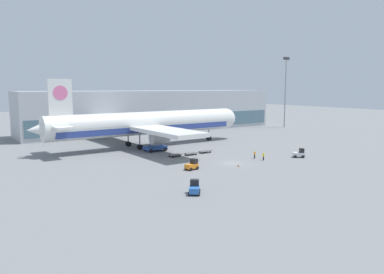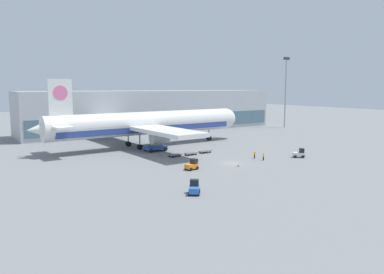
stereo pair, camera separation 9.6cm
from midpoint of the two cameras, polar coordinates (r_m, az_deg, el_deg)
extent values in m
plane|color=slate|center=(75.72, 6.26, -4.01)|extent=(400.00, 400.00, 0.00)
cube|color=#B2B7BC|center=(132.16, -5.70, 4.00)|extent=(90.00, 18.00, 14.00)
cube|color=slate|center=(124.42, -3.74, 2.35)|extent=(88.20, 0.20, 4.90)
cylinder|color=#9EA0A5|center=(146.30, 14.07, 6.38)|extent=(0.50, 0.50, 25.34)
cube|color=#333338|center=(146.67, 14.24, 11.53)|extent=(2.80, 0.50, 1.00)
cylinder|color=white|center=(96.44, -6.66, 2.14)|extent=(52.18, 7.68, 5.80)
cube|color=#2D428E|center=(96.57, -6.65, 1.37)|extent=(48.01, 7.42, 1.45)
sphere|color=white|center=(111.23, 5.18, 2.88)|extent=(5.68, 5.68, 5.68)
cone|color=white|center=(87.08, -21.84, 1.07)|extent=(6.58, 5.74, 5.51)
cube|color=white|center=(87.69, -19.41, 5.74)|extent=(5.21, 0.63, 8.00)
cylinder|color=pink|center=(87.67, -19.44, 6.37)|extent=(3.22, 0.67, 3.20)
cube|color=white|center=(87.79, -19.88, 1.59)|extent=(4.07, 13.12, 0.50)
cube|color=white|center=(95.30, -8.03, 1.62)|extent=(9.74, 48.26, 0.90)
cylinder|color=#9EA0A5|center=(86.74, -4.94, -0.12)|extent=(4.30, 2.95, 2.80)
cylinder|color=#9EA0A5|center=(104.50, -10.55, 1.09)|extent=(4.30, 2.95, 2.80)
cylinder|color=#9EA0A5|center=(107.64, 2.63, 0.90)|extent=(0.36, 0.36, 4.00)
cylinder|color=black|center=(107.89, 2.62, -0.15)|extent=(1.33, 0.95, 1.30)
cylinder|color=#9EA0A5|center=(92.09, -7.94, -0.30)|extent=(0.36, 0.36, 4.00)
cylinder|color=black|center=(92.38, -7.92, -1.53)|extent=(1.33, 0.95, 1.30)
cylinder|color=#9EA0A5|center=(97.77, -9.67, 0.12)|extent=(0.36, 0.36, 4.00)
cylinder|color=black|center=(98.04, -9.65, -1.04)|extent=(1.33, 0.95, 1.30)
cube|color=#284C99|center=(89.96, -5.60, -1.64)|extent=(5.31, 3.19, 0.70)
cube|color=#B2B2B7|center=(89.39, -5.64, 1.00)|extent=(5.04, 3.03, 0.30)
cube|color=yellow|center=(89.33, -5.64, 1.35)|extent=(5.04, 3.03, 0.08)
cube|color=#284C99|center=(89.62, -5.62, -0.21)|extent=(4.27, 0.31, 3.94)
cube|color=#284C99|center=(89.62, -5.62, -0.21)|extent=(4.27, 0.31, 3.94)
cylinder|color=black|center=(92.26, -5.01, -1.62)|extent=(0.91, 0.39, 0.90)
cylinder|color=black|center=(89.71, -4.04, -1.87)|extent=(0.91, 0.39, 0.90)
cylinder|color=black|center=(90.38, -7.15, -1.84)|extent=(0.91, 0.39, 0.90)
cylinder|color=black|center=(87.78, -6.22, -2.11)|extent=(0.91, 0.39, 0.90)
cube|color=#2D66B7|center=(53.79, 0.37, -8.01)|extent=(2.51, 2.68, 0.80)
cube|color=black|center=(54.19, 0.41, -6.96)|extent=(1.53, 1.47, 0.90)
cube|color=black|center=(55.05, 0.45, -7.94)|extent=(1.10, 0.89, 0.24)
cylinder|color=black|center=(54.71, -0.32, -8.17)|extent=(0.55, 0.62, 0.60)
cylinder|color=black|center=(54.63, 1.16, -8.20)|extent=(0.55, 0.62, 0.60)
cylinder|color=black|center=(53.17, -0.45, -8.64)|extent=(0.55, 0.62, 0.60)
cylinder|color=black|center=(53.09, 1.07, -8.67)|extent=(0.55, 0.62, 0.60)
cube|color=orange|center=(69.36, -0.06, -4.45)|extent=(2.53, 1.81, 0.80)
cube|color=black|center=(69.64, 0.33, -3.69)|extent=(1.12, 1.39, 0.90)
cube|color=black|center=(70.27, 0.66, -4.52)|extent=(0.40, 1.27, 0.24)
cylinder|color=black|center=(70.49, 0.02, -4.59)|extent=(0.63, 0.35, 0.60)
cylinder|color=black|center=(69.51, 0.82, -4.76)|extent=(0.63, 0.35, 0.60)
cylinder|color=black|center=(69.40, -0.94, -4.78)|extent=(0.63, 0.35, 0.60)
cylinder|color=black|center=(68.41, -0.13, -4.96)|extent=(0.63, 0.35, 0.60)
cube|color=silver|center=(84.67, 15.95, -2.54)|extent=(2.68, 2.49, 0.80)
cube|color=black|center=(84.68, 16.40, -1.98)|extent=(1.46, 1.53, 0.90)
cube|color=black|center=(85.00, 16.75, -2.73)|extent=(0.88, 1.11, 0.24)
cylinder|color=black|center=(85.59, 16.36, -2.72)|extent=(0.63, 0.55, 0.60)
cylinder|color=black|center=(84.25, 16.58, -2.89)|extent=(0.63, 0.55, 0.60)
cylinder|color=black|center=(85.24, 15.31, -2.73)|extent=(0.63, 0.55, 0.60)
cylinder|color=black|center=(83.89, 15.51, -2.90)|extent=(0.63, 0.55, 0.60)
cube|color=#56565B|center=(82.40, -2.62, -2.73)|extent=(2.85, 1.60, 0.12)
cube|color=#56565B|center=(83.40, -1.55, -2.60)|extent=(0.90, 0.11, 0.08)
cylinder|color=black|center=(83.49, -2.29, -2.76)|extent=(0.36, 0.16, 0.36)
cylinder|color=black|center=(82.44, -1.81, -2.89)|extent=(0.36, 0.16, 0.36)
cylinder|color=black|center=(82.46, -3.44, -2.90)|extent=(0.36, 0.16, 0.36)
cylinder|color=black|center=(81.40, -2.96, -3.03)|extent=(0.36, 0.16, 0.36)
cube|color=#56565B|center=(84.30, -0.16, -2.49)|extent=(2.85, 1.60, 0.12)
cube|color=#56565B|center=(85.36, 0.86, -2.36)|extent=(0.90, 0.11, 0.08)
cylinder|color=black|center=(85.41, 0.13, -2.52)|extent=(0.36, 0.16, 0.36)
cylinder|color=black|center=(84.39, 0.64, -2.64)|extent=(0.36, 0.16, 0.36)
cylinder|color=black|center=(84.31, -0.95, -2.65)|extent=(0.36, 0.16, 0.36)
cylinder|color=black|center=(83.27, -0.46, -2.78)|extent=(0.36, 0.16, 0.36)
cube|color=#56565B|center=(87.09, 2.04, -2.17)|extent=(2.85, 1.60, 0.12)
cube|color=#56565B|center=(88.21, 2.99, -2.05)|extent=(0.90, 0.11, 0.08)
cylinder|color=black|center=(88.21, 2.29, -2.20)|extent=(0.36, 0.16, 0.36)
cylinder|color=black|center=(87.22, 2.80, -2.31)|extent=(0.36, 0.16, 0.36)
cylinder|color=black|center=(87.05, 1.27, -2.33)|extent=(0.36, 0.16, 0.36)
cylinder|color=black|center=(86.04, 1.77, -2.45)|extent=(0.36, 0.16, 0.36)
cylinder|color=black|center=(79.45, 10.82, -3.25)|extent=(0.14, 0.14, 0.82)
cylinder|color=black|center=(79.62, 10.90, -3.23)|extent=(0.14, 0.14, 0.82)
cube|color=yellow|center=(79.40, 10.87, -2.73)|extent=(0.40, 0.29, 0.62)
cylinder|color=yellow|center=(79.20, 10.77, -2.73)|extent=(0.09, 0.09, 0.56)
cylinder|color=yellow|center=(79.59, 10.97, -2.68)|extent=(0.09, 0.09, 0.56)
sphere|color=#DBB28E|center=(79.33, 10.88, -2.43)|extent=(0.22, 0.22, 0.22)
sphere|color=yellow|center=(79.32, 10.88, -2.39)|extent=(0.21, 0.21, 0.21)
cylinder|color=black|center=(81.38, 9.58, -2.97)|extent=(0.14, 0.14, 0.80)
cylinder|color=black|center=(81.22, 9.51, -2.99)|extent=(0.14, 0.14, 0.80)
cube|color=orange|center=(81.18, 9.56, -2.49)|extent=(0.40, 0.30, 0.60)
cylinder|color=orange|center=(81.37, 9.65, -2.45)|extent=(0.09, 0.09, 0.54)
cylinder|color=orange|center=(80.98, 9.46, -2.49)|extent=(0.09, 0.09, 0.54)
sphere|color=#DBB28E|center=(81.11, 9.56, -2.21)|extent=(0.22, 0.22, 0.22)
sphere|color=yellow|center=(81.10, 9.56, -2.17)|extent=(0.21, 0.21, 0.21)
cube|color=black|center=(73.00, 7.10, -4.44)|extent=(0.40, 0.40, 0.04)
cone|color=orange|center=(72.94, 7.11, -4.24)|extent=(0.32, 0.32, 0.50)
cylinder|color=white|center=(72.94, 7.11, -4.22)|extent=(0.19, 0.19, 0.07)
camera|label=1|loc=(0.05, -89.97, 0.00)|focal=35.00mm
camera|label=2|loc=(0.05, 90.03, 0.00)|focal=35.00mm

